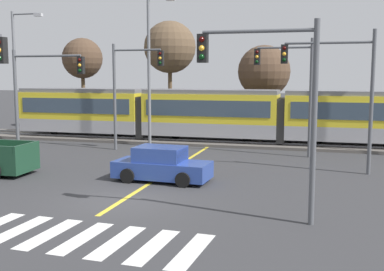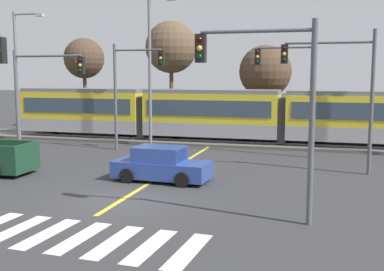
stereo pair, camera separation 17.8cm
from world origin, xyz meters
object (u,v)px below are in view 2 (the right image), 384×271
(sedan_crossing, at_px, (161,165))
(traffic_light_far_right, at_px, (293,81))
(light_rail_tram, at_px, (212,113))
(traffic_light_near_right, at_px, (272,89))
(street_lamp_centre, at_px, (152,63))
(bare_tree_west, at_px, (171,48))
(bare_tree_far_west, at_px, (84,59))
(bare_tree_east, at_px, (265,72))
(traffic_light_mid_left, at_px, (39,86))
(traffic_light_far_left, at_px, (131,81))
(traffic_light_mid_right, at_px, (341,80))
(street_lamp_west, at_px, (19,68))

(sedan_crossing, height_order, traffic_light_far_right, traffic_light_far_right)
(light_rail_tram, height_order, sedan_crossing, light_rail_tram)
(traffic_light_far_right, bearing_deg, traffic_light_near_right, -88.86)
(traffic_light_near_right, relative_size, traffic_light_far_right, 0.95)
(street_lamp_centre, distance_m, bare_tree_west, 7.81)
(street_lamp_centre, bearing_deg, bare_tree_far_west, 138.50)
(bare_tree_east, bearing_deg, traffic_light_mid_left, -127.62)
(traffic_light_mid_left, relative_size, bare_tree_west, 0.68)
(sedan_crossing, distance_m, bare_tree_far_west, 22.40)
(traffic_light_far_left, bearing_deg, traffic_light_near_right, -50.86)
(light_rail_tram, height_order, bare_tree_east, bare_tree_east)
(traffic_light_far_left, bearing_deg, sedan_crossing, -58.61)
(bare_tree_west, bearing_deg, bare_tree_far_west, 176.61)
(traffic_light_far_right, height_order, bare_tree_east, bare_tree_east)
(traffic_light_mid_left, relative_size, street_lamp_centre, 0.62)
(traffic_light_mid_right, relative_size, traffic_light_far_right, 1.01)
(sedan_crossing, bearing_deg, street_lamp_centre, 112.63)
(light_rail_tram, xyz_separation_m, bare_tree_far_west, (-12.43, 5.55, 3.85))
(sedan_crossing, relative_size, traffic_light_far_left, 0.66)
(bare_tree_far_west, bearing_deg, traffic_light_mid_right, -33.49)
(traffic_light_near_right, height_order, street_lamp_centre, street_lamp_centre)
(light_rail_tram, bearing_deg, sedan_crossing, -87.10)
(light_rail_tram, xyz_separation_m, bare_tree_east, (2.94, 4.80, 2.76))
(traffic_light_near_right, distance_m, bare_tree_west, 24.07)
(traffic_light_far_right, height_order, bare_tree_west, bare_tree_west)
(bare_tree_east, bearing_deg, traffic_light_mid_right, -68.12)
(bare_tree_far_west, bearing_deg, bare_tree_west, -3.39)
(traffic_light_far_left, relative_size, street_lamp_west, 0.73)
(traffic_light_mid_left, distance_m, street_lamp_west, 8.43)
(street_lamp_centre, distance_m, bare_tree_east, 9.64)
(traffic_light_mid_left, xyz_separation_m, bare_tree_west, (2.93, 13.77, 2.69))
(traffic_light_mid_right, distance_m, street_lamp_west, 21.89)
(traffic_light_mid_left, bearing_deg, traffic_light_mid_right, 2.46)
(traffic_light_mid_right, bearing_deg, bare_tree_west, 133.91)
(traffic_light_mid_left, height_order, street_lamp_west, street_lamp_west)
(light_rail_tram, height_order, street_lamp_centre, street_lamp_centre)
(light_rail_tram, distance_m, traffic_light_mid_left, 11.62)
(bare_tree_far_west, relative_size, bare_tree_east, 1.13)
(light_rail_tram, relative_size, bare_tree_west, 3.19)
(sedan_crossing, xyz_separation_m, street_lamp_centre, (-3.92, 9.40, 4.61))
(traffic_light_mid_left, height_order, bare_tree_west, bare_tree_west)
(traffic_light_mid_right, relative_size, traffic_light_far_left, 1.04)
(bare_tree_far_west, bearing_deg, bare_tree_east, -2.80)
(traffic_light_mid_left, distance_m, bare_tree_east, 17.05)
(street_lamp_centre, bearing_deg, traffic_light_mid_right, -25.80)
(light_rail_tram, bearing_deg, traffic_light_mid_right, -44.77)
(bare_tree_far_west, distance_m, bare_tree_east, 15.42)
(street_lamp_west, bearing_deg, traffic_light_far_left, -11.78)
(traffic_light_mid_right, distance_m, bare_tree_far_west, 24.65)
(traffic_light_near_right, relative_size, bare_tree_far_west, 0.83)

